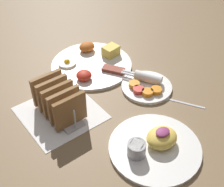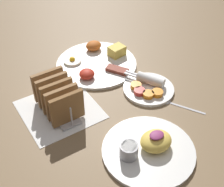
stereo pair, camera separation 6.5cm
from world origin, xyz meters
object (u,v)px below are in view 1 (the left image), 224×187
at_px(plate_breakfast, 92,63).
at_px(toast_rack, 59,100).
at_px(plate_condiments, 147,85).
at_px(plate_foreground, 155,145).

height_order(plate_breakfast, toast_rack, toast_rack).
relative_size(plate_breakfast, plate_condiments, 1.58).
distance_m(plate_condiments, toast_rack, 0.30).
distance_m(plate_foreground, toast_rack, 0.30).
bearing_deg(plate_breakfast, plate_foreground, -101.99).
bearing_deg(toast_rack, plate_condiments, -14.13).
height_order(plate_breakfast, plate_condiments, plate_breakfast).
height_order(plate_breakfast, plate_foreground, plate_foreground).
height_order(plate_foreground, toast_rack, toast_rack).
bearing_deg(toast_rack, plate_foreground, -64.75).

